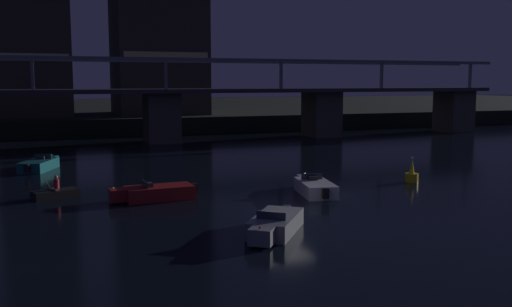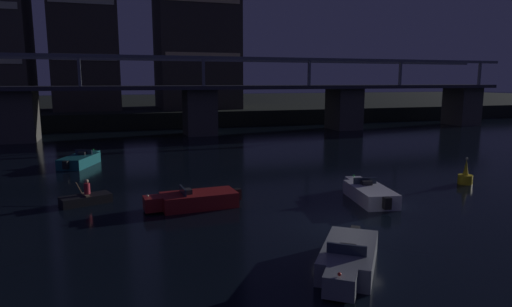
{
  "view_description": "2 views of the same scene",
  "coord_description": "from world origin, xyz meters",
  "px_view_note": "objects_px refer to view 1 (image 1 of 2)",
  "views": [
    {
      "loc": [
        -11.86,
        -27.84,
        6.96
      ],
      "look_at": [
        0.21,
        5.63,
        2.4
      ],
      "focal_mm": 40.17,
      "sensor_mm": 36.0,
      "label": 1
    },
    {
      "loc": [
        -10.08,
        -17.14,
        6.66
      ],
      "look_at": [
        0.22,
        14.55,
        1.07
      ],
      "focal_mm": 30.77,
      "sensor_mm": 36.0,
      "label": 2
    }
  ],
  "objects_px": {
    "river_bridge": "(162,106)",
    "speedboat_mid_center": "(40,165)",
    "speedboat_near_left": "(155,193)",
    "channel_buoy": "(412,175)",
    "speedboat_mid_left": "(275,225)",
    "speedboat_near_right": "(314,187)",
    "dinghy_with_paddler": "(55,193)"
  },
  "relations": [
    {
      "from": "speedboat_near_left",
      "to": "channel_buoy",
      "type": "distance_m",
      "value": 17.63
    },
    {
      "from": "speedboat_mid_center",
      "to": "dinghy_with_paddler",
      "type": "height_order",
      "value": "dinghy_with_paddler"
    },
    {
      "from": "channel_buoy",
      "to": "speedboat_near_left",
      "type": "bearing_deg",
      "value": 179.63
    },
    {
      "from": "river_bridge",
      "to": "channel_buoy",
      "type": "bearing_deg",
      "value": -69.98
    },
    {
      "from": "river_bridge",
      "to": "dinghy_with_paddler",
      "type": "distance_m",
      "value": 31.19
    },
    {
      "from": "river_bridge",
      "to": "speedboat_mid_left",
      "type": "height_order",
      "value": "river_bridge"
    },
    {
      "from": "speedboat_mid_center",
      "to": "channel_buoy",
      "type": "bearing_deg",
      "value": -30.86
    },
    {
      "from": "channel_buoy",
      "to": "dinghy_with_paddler",
      "type": "relative_size",
      "value": 0.62
    },
    {
      "from": "river_bridge",
      "to": "speedboat_mid_center",
      "type": "relative_size",
      "value": 16.92
    },
    {
      "from": "speedboat_mid_left",
      "to": "speedboat_mid_center",
      "type": "distance_m",
      "value": 25.79
    },
    {
      "from": "speedboat_mid_left",
      "to": "speedboat_near_left",
      "type": "bearing_deg",
      "value": 112.34
    },
    {
      "from": "speedboat_near_left",
      "to": "dinghy_with_paddler",
      "type": "relative_size",
      "value": 1.85
    },
    {
      "from": "speedboat_mid_left",
      "to": "speedboat_near_right",
      "type": "bearing_deg",
      "value": 53.51
    },
    {
      "from": "channel_buoy",
      "to": "speedboat_mid_left",
      "type": "bearing_deg",
      "value": -146.36
    },
    {
      "from": "speedboat_near_right",
      "to": "speedboat_mid_center",
      "type": "relative_size",
      "value": 1.03
    },
    {
      "from": "speedboat_mid_center",
      "to": "speedboat_mid_left",
      "type": "bearing_deg",
      "value": -66.34
    },
    {
      "from": "channel_buoy",
      "to": "dinghy_with_paddler",
      "type": "distance_m",
      "value": 23.31
    },
    {
      "from": "speedboat_near_left",
      "to": "speedboat_near_right",
      "type": "bearing_deg",
      "value": -9.4
    },
    {
      "from": "river_bridge",
      "to": "speedboat_mid_center",
      "type": "distance_m",
      "value": 21.45
    },
    {
      "from": "speedboat_mid_left",
      "to": "channel_buoy",
      "type": "xyz_separation_m",
      "value": [
        13.81,
        9.19,
        0.06
      ]
    },
    {
      "from": "speedboat_near_right",
      "to": "speedboat_mid_center",
      "type": "xyz_separation_m",
      "value": [
        -16.06,
        15.9,
        0.0
      ]
    },
    {
      "from": "dinghy_with_paddler",
      "to": "speedboat_mid_left",
      "type": "bearing_deg",
      "value": -51.68
    },
    {
      "from": "speedboat_near_left",
      "to": "channel_buoy",
      "type": "height_order",
      "value": "channel_buoy"
    },
    {
      "from": "speedboat_mid_left",
      "to": "speedboat_mid_center",
      "type": "relative_size",
      "value": 0.93
    },
    {
      "from": "speedboat_mid_center",
      "to": "channel_buoy",
      "type": "relative_size",
      "value": 2.88
    },
    {
      "from": "river_bridge",
      "to": "channel_buoy",
      "type": "height_order",
      "value": "river_bridge"
    },
    {
      "from": "speedboat_mid_left",
      "to": "dinghy_with_paddler",
      "type": "relative_size",
      "value": 1.67
    },
    {
      "from": "river_bridge",
      "to": "channel_buoy",
      "type": "relative_size",
      "value": 48.79
    },
    {
      "from": "speedboat_near_right",
      "to": "speedboat_mid_left",
      "type": "bearing_deg",
      "value": -126.49
    },
    {
      "from": "river_bridge",
      "to": "speedboat_near_left",
      "type": "distance_m",
      "value": 32.0
    },
    {
      "from": "channel_buoy",
      "to": "river_bridge",
      "type": "bearing_deg",
      "value": 110.02
    },
    {
      "from": "speedboat_near_left",
      "to": "channel_buoy",
      "type": "bearing_deg",
      "value": -0.37
    }
  ]
}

